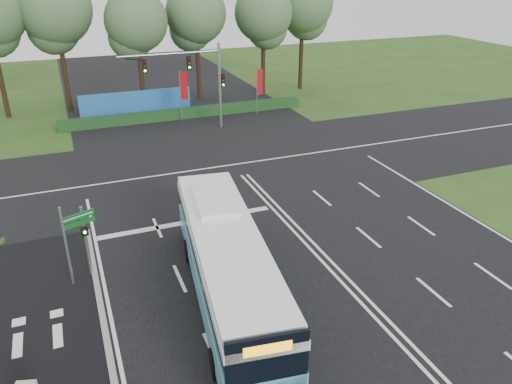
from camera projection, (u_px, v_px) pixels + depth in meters
ground at (311, 250)px, 24.54m from camera, size 120.00×120.00×0.00m
road_main at (311, 250)px, 24.53m from camera, size 20.00×120.00×0.04m
road_cross at (232, 165)px, 34.63m from camera, size 120.00×14.00×0.05m
bike_path at (38, 359)px, 17.83m from camera, size 5.00×18.00×0.06m
kerb_strip at (107, 341)px, 18.62m from camera, size 0.25×18.00×0.12m
city_bus at (227, 265)px, 20.14m from camera, size 4.21×12.67×3.57m
pedestrian_signal at (86, 239)px, 21.81m from camera, size 0.32×0.42×3.45m
street_sign at (72, 234)px, 21.16m from camera, size 1.39×0.61×3.81m
banner_flag_mid at (183, 89)px, 42.74m from camera, size 0.62×0.31×4.50m
banner_flag_right at (259, 85)px, 44.78m from camera, size 0.62×0.13×4.24m
traffic_light_gantry at (198, 74)px, 39.90m from camera, size 8.41×0.28×7.00m
hedge at (186, 113)px, 45.00m from camera, size 22.00×1.20×0.80m
blue_hoarding at (136, 103)px, 45.48m from camera, size 10.00×0.30×2.20m
eucalyptus_row at (118, 11)px, 45.18m from camera, size 42.67×9.32×12.45m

